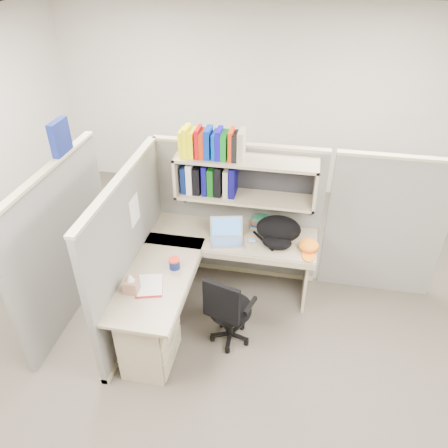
% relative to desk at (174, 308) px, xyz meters
% --- Properties ---
extents(ground, '(6.00, 6.00, 0.00)m').
position_rel_desk_xyz_m(ground, '(0.41, 0.29, -0.44)').
color(ground, '#3D372F').
rests_on(ground, ground).
extents(room_shell, '(6.00, 6.00, 6.00)m').
position_rel_desk_xyz_m(room_shell, '(0.41, 0.29, 1.18)').
color(room_shell, beige).
rests_on(room_shell, ground).
extents(cubicle, '(3.79, 1.84, 1.95)m').
position_rel_desk_xyz_m(cubicle, '(0.04, 0.74, 0.47)').
color(cubicle, '#63635E').
rests_on(cubicle, ground).
extents(desk, '(1.74, 1.75, 0.73)m').
position_rel_desk_xyz_m(desk, '(0.00, 0.00, 0.00)').
color(desk, gray).
rests_on(desk, ground).
extents(laptop, '(0.40, 0.40, 0.24)m').
position_rel_desk_xyz_m(laptop, '(0.37, 0.73, 0.41)').
color(laptop, '#B8B8BD').
rests_on(laptop, desk).
extents(backpack, '(0.55, 0.49, 0.27)m').
position_rel_desk_xyz_m(backpack, '(0.88, 0.82, 0.42)').
color(backpack, black).
rests_on(backpack, desk).
extents(orange_cap, '(0.21, 0.24, 0.11)m').
position_rel_desk_xyz_m(orange_cap, '(1.19, 0.76, 0.35)').
color(orange_cap, orange).
rests_on(orange_cap, desk).
extents(snack_canister, '(0.11, 0.11, 0.11)m').
position_rel_desk_xyz_m(snack_canister, '(-0.04, 0.23, 0.35)').
color(snack_canister, '#0E1C54').
rests_on(snack_canister, desk).
extents(tissue_box, '(0.13, 0.13, 0.19)m').
position_rel_desk_xyz_m(tissue_box, '(-0.32, -0.14, 0.39)').
color(tissue_box, '#996D57').
rests_on(tissue_box, desk).
extents(mouse, '(0.11, 0.08, 0.04)m').
position_rel_desk_xyz_m(mouse, '(0.62, 0.78, 0.31)').
color(mouse, '#7C8BB0').
rests_on(mouse, desk).
extents(paper_cup, '(0.07, 0.07, 0.09)m').
position_rel_desk_xyz_m(paper_cup, '(0.39, 1.01, 0.34)').
color(paper_cup, white).
rests_on(paper_cup, desk).
extents(book_stack, '(0.20, 0.25, 0.12)m').
position_rel_desk_xyz_m(book_stack, '(0.67, 1.12, 0.35)').
color(book_stack, slate).
rests_on(book_stack, desk).
extents(loose_paper, '(0.29, 0.34, 0.00)m').
position_rel_desk_xyz_m(loose_paper, '(-0.19, -0.04, 0.29)').
color(loose_paper, white).
rests_on(loose_paper, desk).
extents(task_chair, '(0.49, 0.45, 0.86)m').
position_rel_desk_xyz_m(task_chair, '(0.51, 0.08, -0.14)').
color(task_chair, black).
rests_on(task_chair, ground).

